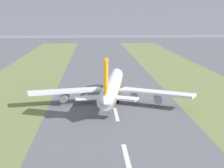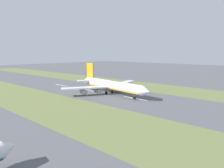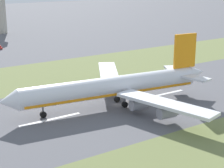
# 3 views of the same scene
# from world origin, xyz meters

# --- Properties ---
(ground_plane) EXTENTS (800.00, 800.00, 0.00)m
(ground_plane) POSITION_xyz_m (0.00, 0.00, 0.00)
(ground_plane) COLOR #56565B
(grass_median_west) EXTENTS (40.00, 600.00, 0.01)m
(grass_median_west) POSITION_xyz_m (-45.00, 0.00, 0.00)
(grass_median_west) COLOR olive
(grass_median_west) RESTS_ON ground
(grass_median_east) EXTENTS (40.00, 600.00, 0.01)m
(grass_median_east) POSITION_xyz_m (45.00, 0.00, 0.00)
(grass_median_east) COLOR olive
(grass_median_east) RESTS_ON ground
(centreline_dash_near) EXTENTS (1.20, 18.00, 0.01)m
(centreline_dash_near) POSITION_xyz_m (0.00, -57.89, 0.01)
(centreline_dash_near) COLOR silver
(centreline_dash_near) RESTS_ON ground
(centreline_dash_mid) EXTENTS (1.20, 18.00, 0.01)m
(centreline_dash_mid) POSITION_xyz_m (0.00, -17.89, 0.01)
(centreline_dash_mid) COLOR silver
(centreline_dash_mid) RESTS_ON ground
(centreline_dash_far) EXTENTS (1.20, 18.00, 0.01)m
(centreline_dash_far) POSITION_xyz_m (0.00, 22.11, 0.01)
(centreline_dash_far) COLOR silver
(centreline_dash_far) RESTS_ON ground
(airplane_main_jet) EXTENTS (63.61, 67.15, 20.20)m
(airplane_main_jet) POSITION_xyz_m (-0.64, 0.22, 6.02)
(airplane_main_jet) COLOR silver
(airplane_main_jet) RESTS_ON ground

